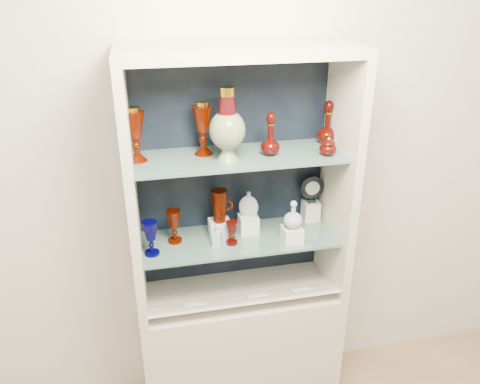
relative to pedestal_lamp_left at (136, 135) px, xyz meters
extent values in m
cube|color=silver|center=(0.44, 0.17, -0.19)|extent=(3.50, 0.02, 2.80)
cube|color=beige|center=(0.44, -0.05, -1.21)|extent=(1.00, 0.40, 0.75)
cube|color=black|center=(0.44, 0.14, -0.26)|extent=(0.98, 0.02, 1.15)
cube|color=beige|center=(-0.04, -0.05, -0.26)|extent=(0.04, 0.40, 1.15)
cube|color=beige|center=(0.92, -0.05, -0.26)|extent=(0.04, 0.40, 1.15)
cube|color=beige|center=(0.44, -0.05, 0.33)|extent=(1.00, 0.40, 0.04)
cube|color=slate|center=(0.44, -0.03, -0.54)|extent=(0.92, 0.34, 0.01)
cube|color=slate|center=(0.44, -0.03, -0.12)|extent=(0.92, 0.34, 0.01)
cube|color=beige|center=(0.44, -0.16, -0.81)|extent=(0.92, 0.17, 0.09)
cube|color=white|center=(0.50, -0.16, -0.79)|extent=(0.10, 0.06, 0.03)
cube|color=white|center=(0.20, -0.16, -0.79)|extent=(0.10, 0.06, 0.03)
cube|color=white|center=(0.72, -0.16, -0.79)|extent=(0.10, 0.06, 0.03)
cube|color=silver|center=(0.35, 0.01, -0.50)|extent=(0.10, 0.10, 0.08)
cube|color=silver|center=(0.50, 0.01, -0.49)|extent=(0.09, 0.09, 0.09)
cube|color=silver|center=(0.68, -0.11, -0.50)|extent=(0.09, 0.09, 0.07)
cube|color=silver|center=(0.84, 0.08, -0.49)|extent=(0.08, 0.08, 0.10)
camera|label=1|loc=(0.03, -1.94, 0.60)|focal=35.00mm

